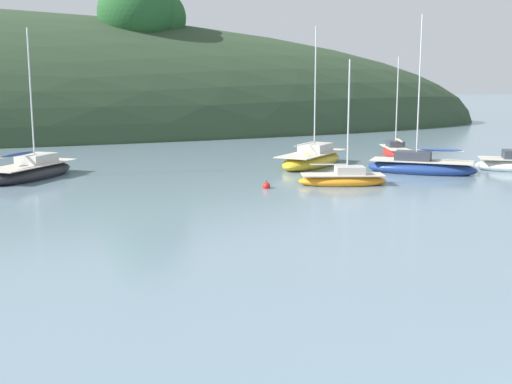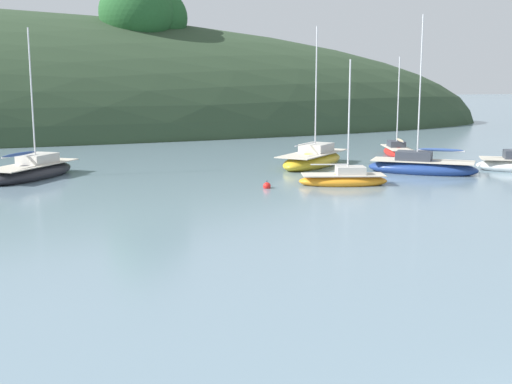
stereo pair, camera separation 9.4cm
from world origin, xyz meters
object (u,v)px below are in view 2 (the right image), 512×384
at_px(mooring_buoy_channel, 267,186).
at_px(sailboat_orange_cutter, 33,171).
at_px(sailboat_cream_ketch, 397,151).
at_px(sailboat_white_near, 422,167).
at_px(sailboat_blue_center, 344,179).
at_px(sailboat_black_sloop, 313,159).

bearing_deg(mooring_buoy_channel, sailboat_orange_cutter, 146.49).
bearing_deg(sailboat_cream_ketch, sailboat_white_near, -111.75).
bearing_deg(sailboat_orange_cutter, sailboat_white_near, -13.98).
height_order(sailboat_blue_center, mooring_buoy_channel, sailboat_blue_center).
relative_size(sailboat_white_near, mooring_buoy_channel, 19.24).
bearing_deg(sailboat_blue_center, sailboat_cream_ketch, 48.19).
xyz_separation_m(sailboat_orange_cutter, mooring_buoy_channel, (12.53, -8.29, -0.32)).
distance_m(sailboat_cream_ketch, sailboat_white_near, 9.94).
distance_m(sailboat_orange_cutter, sailboat_white_near, 24.86).
height_order(sailboat_orange_cutter, mooring_buoy_channel, sailboat_orange_cutter).
height_order(sailboat_black_sloop, mooring_buoy_channel, sailboat_black_sloop).
distance_m(sailboat_orange_cutter, sailboat_cream_ketch, 27.99).
bearing_deg(mooring_buoy_channel, sailboat_black_sloop, 51.35).
relative_size(sailboat_blue_center, mooring_buoy_channel, 13.70).
relative_size(sailboat_black_sloop, sailboat_blue_center, 1.35).
distance_m(sailboat_cream_ketch, mooring_buoy_channel, 19.14).
relative_size(sailboat_orange_cutter, sailboat_white_near, 0.91).
bearing_deg(sailboat_black_sloop, sailboat_blue_center, -101.49).
bearing_deg(sailboat_orange_cutter, sailboat_cream_ketch, 6.62).
distance_m(sailboat_black_sloop, mooring_buoy_channel, 10.13).
bearing_deg(sailboat_white_near, sailboat_blue_center, -159.05).
distance_m(sailboat_blue_center, mooring_buoy_channel, 4.66).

